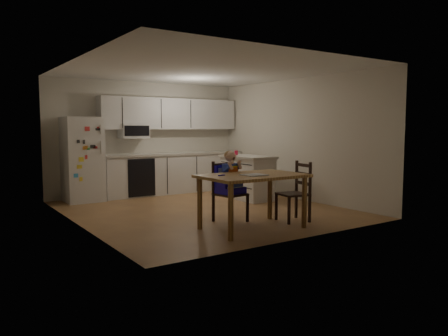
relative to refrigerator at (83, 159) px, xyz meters
The scene contains 10 objects.
room 2.31m from the refrigerator, 47.16° to the right, with size 4.52×5.01×2.51m.
refrigerator is the anchor object (origin of this frame).
kitchen_run 2.05m from the refrigerator, ahead, with size 3.37×0.62×2.15m.
kitchen_island 3.37m from the refrigerator, 28.74° to the right, with size 0.64×1.23×0.91m.
red_cup 3.16m from the refrigerator, 23.71° to the right, with size 0.07×0.07×0.09m, color red.
dining_table 4.06m from the refrigerator, 70.23° to the right, with size 1.50×0.97×0.80m.
napkin 4.14m from the refrigerator, 71.43° to the right, with size 0.32×0.28×0.01m, color #B1B0B5.
toddler_spoon 3.81m from the refrigerator, 76.52° to the right, with size 0.02×0.02×0.12m, color #1D0DD0.
chair_booster 3.48m from the refrigerator, 66.89° to the right, with size 0.48×0.48×1.13m.
chair_side 4.44m from the refrigerator, 58.52° to the right, with size 0.49×0.49×0.95m.
Camera 1 is at (-4.07, -6.70, 1.49)m, focal length 35.00 mm.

